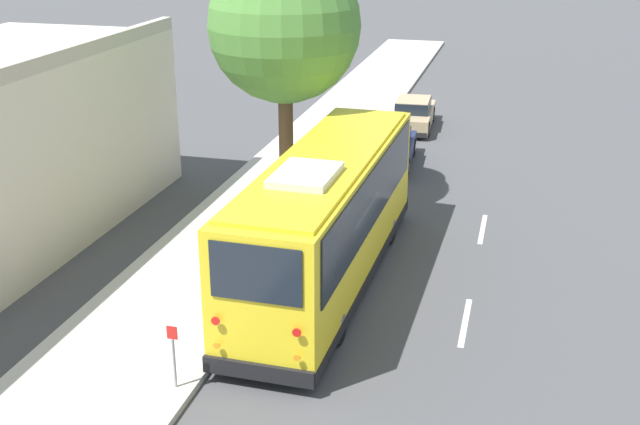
{
  "coord_description": "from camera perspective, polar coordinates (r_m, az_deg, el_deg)",
  "views": [
    {
      "loc": [
        -17.44,
        -4.43,
        9.23
      ],
      "look_at": [
        2.43,
        0.75,
        1.3
      ],
      "focal_mm": 45.0,
      "sensor_mm": 36.0,
      "label": 1
    }
  ],
  "objects": [
    {
      "name": "street_tree",
      "position": [
        24.67,
        -2.48,
        13.84
      ],
      "size": [
        4.62,
        4.62,
        8.67
      ],
      "color": "brown",
      "rests_on": "sidewalk_slab"
    },
    {
      "name": "sign_post_far",
      "position": [
        17.65,
        -8.19,
        -7.48
      ],
      "size": [
        0.06,
        0.06,
        1.39
      ],
      "color": "gray",
      "rests_on": "sidewalk_slab"
    },
    {
      "name": "shuttle_bus",
      "position": [
        20.2,
        0.51,
        -0.0
      ],
      "size": [
        10.6,
        2.64,
        3.63
      ],
      "rotation": [
        0.0,
        0.0,
        -0.02
      ],
      "color": "yellow",
      "rests_on": "ground"
    },
    {
      "name": "curb_strip",
      "position": [
        20.58,
        -3.87,
        -5.35
      ],
      "size": [
        80.0,
        0.14,
        0.15
      ],
      "primitive_type": "cube",
      "color": "#AAA69D",
      "rests_on": "ground"
    },
    {
      "name": "ground_plane",
      "position": [
        20.22,
        0.31,
        -6.04
      ],
      "size": [
        160.0,
        160.0,
        0.0
      ],
      "primitive_type": "plane",
      "color": "#474749"
    },
    {
      "name": "sidewalk_slab",
      "position": [
        21.24,
        -9.0,
        -4.69
      ],
      "size": [
        80.0,
        3.85,
        0.15
      ],
      "primitive_type": "cube",
      "color": "beige",
      "rests_on": "ground"
    },
    {
      "name": "lane_stripe_mid",
      "position": [
        19.39,
        10.28,
        -7.67
      ],
      "size": [
        2.4,
        0.14,
        0.01
      ],
      "primitive_type": "cube",
      "color": "silver",
      "rests_on": "ground"
    },
    {
      "name": "sign_post_near",
      "position": [
        16.37,
        -10.36,
        -10.0
      ],
      "size": [
        0.06,
        0.22,
        1.38
      ],
      "color": "gray",
      "rests_on": "sidewalk_slab"
    },
    {
      "name": "parked_sedan_navy",
      "position": [
        30.32,
        4.96,
        4.54
      ],
      "size": [
        4.24,
        1.91,
        1.33
      ],
      "rotation": [
        0.0,
        0.0,
        0.06
      ],
      "color": "#19234C",
      "rests_on": "ground"
    },
    {
      "name": "lane_stripe_ahead",
      "position": [
        24.82,
        11.49,
        -1.15
      ],
      "size": [
        2.4,
        0.14,
        0.01
      ],
      "primitive_type": "cube",
      "color": "silver",
      "rests_on": "ground"
    },
    {
      "name": "parked_sedan_tan",
      "position": [
        35.58,
        6.64,
        6.95
      ],
      "size": [
        4.41,
        1.83,
        1.31
      ],
      "rotation": [
        0.0,
        0.0,
        0.05
      ],
      "color": "tan",
      "rests_on": "ground"
    }
  ]
}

